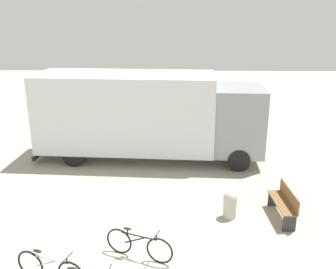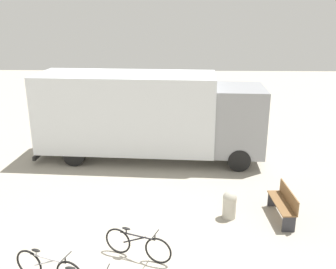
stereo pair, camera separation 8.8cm
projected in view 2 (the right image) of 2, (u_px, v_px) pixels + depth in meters
name	position (u px, v px, depth m)	size (l,w,h in m)	color
delivery_truck	(147.00, 113.00, 14.37)	(8.74, 2.92, 3.31)	silver
park_bench	(284.00, 203.00, 10.34)	(0.47, 1.50, 0.88)	brown
bicycle_near	(49.00, 268.00, 7.90)	(1.62, 0.66, 0.75)	black
bicycle_far	(137.00, 245.00, 8.69)	(1.61, 0.68, 0.75)	black
bollard_near_bench	(229.00, 204.00, 10.39)	(0.39, 0.39, 0.81)	#B2AD9E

